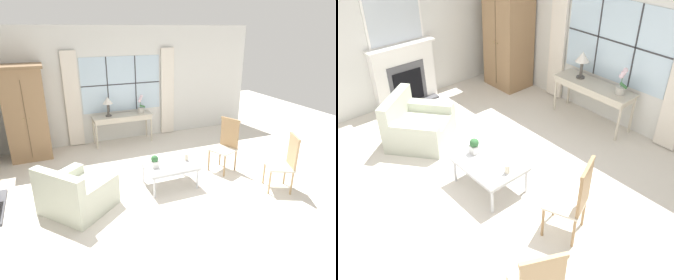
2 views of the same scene
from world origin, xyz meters
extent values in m
plane|color=silver|center=(0.00, 0.00, 0.00)|extent=(14.00, 14.00, 0.00)
cube|color=silver|center=(0.00, 3.03, 1.40)|extent=(7.20, 0.06, 2.80)
cube|color=silver|center=(0.00, 3.00, 1.43)|extent=(1.98, 0.01, 1.34)
cube|color=#2D2D33|center=(-0.36, 2.99, 1.43)|extent=(0.02, 0.02, 1.34)
cube|color=#2D2D33|center=(0.36, 2.99, 1.43)|extent=(0.02, 0.02, 1.34)
cube|color=#2D2D33|center=(0.00, 2.99, 1.43)|extent=(1.98, 0.02, 0.02)
cube|color=silver|center=(-1.21, 2.95, 1.14)|extent=(0.35, 0.06, 2.25)
cube|color=silver|center=(1.21, 2.95, 1.14)|extent=(0.35, 0.06, 2.25)
cube|color=#93704C|center=(-2.23, 2.62, 0.99)|extent=(0.83, 0.67, 1.98)
cube|color=olive|center=(-2.23, 2.62, 2.01)|extent=(0.91, 0.73, 0.06)
cube|color=brown|center=(-2.23, 2.28, 0.95)|extent=(0.01, 0.01, 1.66)
sphere|color=#997F4C|center=(-2.28, 2.27, 0.99)|extent=(0.03, 0.03, 0.03)
sphere|color=#997F4C|center=(-2.18, 2.27, 0.99)|extent=(0.03, 0.03, 0.03)
cube|color=beige|center=(-0.10, 2.71, 0.71)|extent=(1.46, 0.47, 0.03)
cube|color=beige|center=(-0.10, 2.71, 0.64)|extent=(1.40, 0.45, 0.10)
cylinder|color=beige|center=(-0.79, 2.51, 0.35)|extent=(0.04, 0.04, 0.69)
cylinder|color=beige|center=(0.59, 2.51, 0.35)|extent=(0.04, 0.04, 0.69)
cylinder|color=beige|center=(-0.79, 2.90, 0.35)|extent=(0.04, 0.04, 0.69)
cylinder|color=beige|center=(0.59, 2.90, 0.35)|extent=(0.04, 0.04, 0.69)
cylinder|color=#4C4742|center=(-0.44, 2.73, 0.73)|extent=(0.15, 0.15, 0.02)
cylinder|color=#4C4742|center=(-0.44, 2.73, 0.89)|extent=(0.05, 0.05, 0.28)
cone|color=white|center=(-0.44, 2.73, 1.11)|extent=(0.24, 0.24, 0.17)
cylinder|color=#BCB7AD|center=(0.39, 2.72, 0.78)|extent=(0.15, 0.15, 0.12)
cylinder|color=#336638|center=(0.39, 2.72, 1.01)|extent=(0.01, 0.01, 0.32)
cube|color=#336638|center=(0.43, 2.72, 0.89)|extent=(0.14, 0.02, 0.09)
sphere|color=silver|center=(0.36, 2.73, 1.02)|extent=(0.08, 0.08, 0.08)
sphere|color=silver|center=(0.39, 2.73, 1.08)|extent=(0.08, 0.08, 0.08)
sphere|color=silver|center=(0.41, 2.73, 1.14)|extent=(0.08, 0.08, 0.08)
cube|color=beige|center=(-1.54, 0.09, 0.19)|extent=(1.31, 1.32, 0.39)
cube|color=beige|center=(-1.83, -0.15, 0.59)|extent=(0.73, 0.84, 0.40)
cube|color=beige|center=(-1.77, 0.38, 0.26)|extent=(0.83, 0.73, 0.53)
cube|color=beige|center=(-1.30, -0.20, 0.26)|extent=(0.83, 0.73, 0.53)
cube|color=beige|center=(1.33, 0.36, 0.45)|extent=(0.57, 0.57, 0.03)
cube|color=#9E7A51|center=(1.51, 0.44, 0.75)|extent=(0.18, 0.39, 0.55)
cube|color=#9E7A51|center=(1.51, 0.44, 1.04)|extent=(0.20, 0.41, 0.05)
cylinder|color=#9E7A51|center=(1.22, 0.12, 0.22)|extent=(0.04, 0.04, 0.44)
cylinder|color=#9E7A51|center=(1.08, 0.47, 0.22)|extent=(0.04, 0.04, 0.44)
cylinder|color=#9E7A51|center=(1.57, 0.26, 0.22)|extent=(0.04, 0.04, 0.44)
cylinder|color=#9E7A51|center=(1.43, 0.61, 0.22)|extent=(0.04, 0.04, 0.44)
cube|color=beige|center=(1.84, -0.66, 0.45)|extent=(0.59, 0.59, 0.03)
cube|color=tan|center=(2.02, -0.75, 0.72)|extent=(0.21, 0.38, 0.52)
cube|color=tan|center=(2.02, -0.75, 1.00)|extent=(0.22, 0.41, 0.05)
cylinder|color=tan|center=(1.58, -0.75, 0.22)|extent=(0.04, 0.04, 0.43)
cylinder|color=tan|center=(1.75, -0.41, 0.22)|extent=(0.04, 0.04, 0.43)
cylinder|color=tan|center=(1.92, -0.92, 0.22)|extent=(0.04, 0.04, 0.43)
cylinder|color=tan|center=(2.09, -0.57, 0.22)|extent=(0.04, 0.04, 0.43)
cube|color=silver|center=(0.11, 0.21, 0.42)|extent=(0.93, 0.70, 0.03)
cube|color=#B1B3B8|center=(0.11, 0.21, 0.38)|extent=(0.91, 0.69, 0.04)
cylinder|color=silver|center=(-0.31, -0.09, 0.20)|extent=(0.04, 0.04, 0.40)
cylinder|color=silver|center=(0.52, -0.09, 0.20)|extent=(0.04, 0.04, 0.40)
cylinder|color=silver|center=(-0.31, 0.51, 0.20)|extent=(0.04, 0.04, 0.40)
cylinder|color=silver|center=(0.52, 0.51, 0.20)|extent=(0.04, 0.04, 0.40)
cube|color=white|center=(-0.19, 0.19, 0.49)|extent=(0.12, 0.12, 0.12)
sphere|color=#336638|center=(-0.19, 0.19, 0.59)|extent=(0.13, 0.13, 0.13)
cylinder|color=silver|center=(0.45, 0.23, 0.44)|extent=(0.09, 0.09, 0.01)
cylinder|color=beige|center=(0.45, 0.23, 0.50)|extent=(0.07, 0.07, 0.12)
cylinder|color=black|center=(0.45, 0.23, 0.56)|extent=(0.00, 0.00, 0.01)
camera|label=1|loc=(-1.84, -4.30, 2.75)|focal=32.00mm
camera|label=2|loc=(3.29, -2.27, 3.49)|focal=40.00mm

